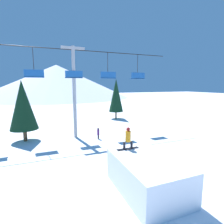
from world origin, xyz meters
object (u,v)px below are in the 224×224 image
Objects in this scene: distant_skier at (98,133)px; snowboarder at (128,138)px; pine_tree_near at (23,105)px; snow_ramp at (147,175)px.

snowboarder is at bearing -94.04° from distant_skier.
snowboarder is at bearing -57.00° from pine_tree_near.
snow_ramp is 14.16m from pine_tree_near.
distant_skier is (0.57, 8.14, -1.85)m from snowboarder.
snowboarder is 12.28m from pine_tree_near.
snow_ramp is at bearing -59.85° from pine_tree_near.
distant_skier is at bearing 88.50° from snow_ramp.
distant_skier is at bearing -16.24° from pine_tree_near.
snow_ramp is 9.90m from distant_skier.
snowboarder is 1.16× the size of distant_skier.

